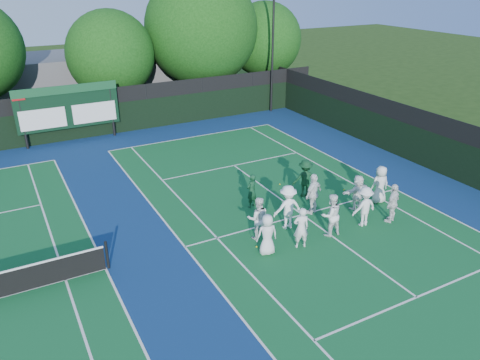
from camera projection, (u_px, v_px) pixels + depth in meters
name	position (u px, v px, depth m)	size (l,w,h in m)	color
ground	(316.00, 225.00, 19.52)	(120.00, 120.00, 0.00)	#1E380F
court_apron	(172.00, 251.00, 17.72)	(34.00, 32.00, 0.01)	navy
near_court	(302.00, 215.00, 20.31)	(11.05, 23.85, 0.01)	#115527
back_fence	(85.00, 117.00, 29.22)	(34.00, 0.08, 3.00)	black
divider_fence_right	(450.00, 151.00, 23.66)	(0.08, 32.00, 3.00)	black
scoreboard	(68.00, 107.00, 28.11)	(6.00, 0.21, 3.55)	black
clubhouse	(115.00, 77.00, 37.12)	(18.00, 6.00, 4.00)	#58585D
light_pole_right	(273.00, 24.00, 32.80)	(1.20, 0.30, 10.12)	black
tree_c	(113.00, 56.00, 32.16)	(5.98, 5.98, 7.47)	#311C0D
tree_d	(203.00, 32.00, 34.60)	(8.31, 8.31, 9.96)	#311C0D
tree_e	(266.00, 41.00, 37.39)	(5.85, 5.85, 7.65)	#311C0D
tennis_ball_0	(303.00, 230.00, 19.10)	(0.07, 0.07, 0.07)	yellow
tennis_ball_1	(280.00, 184.00, 23.15)	(0.07, 0.07, 0.07)	yellow
tennis_ball_2	(395.00, 193.00, 22.29)	(0.07, 0.07, 0.07)	yellow
tennis_ball_3	(257.00, 247.00, 17.91)	(0.07, 0.07, 0.07)	yellow
tennis_ball_4	(251.00, 194.00, 22.11)	(0.07, 0.07, 0.07)	yellow
tennis_ball_5	(344.00, 190.00, 22.57)	(0.07, 0.07, 0.07)	yellow
player_front_0	(267.00, 235.00, 17.23)	(0.79, 0.52, 1.62)	silver
player_front_1	(301.00, 228.00, 17.63)	(0.61, 0.40, 1.67)	silver
player_front_2	(331.00, 215.00, 18.44)	(0.87, 0.68, 1.79)	white
player_front_3	(364.00, 207.00, 19.17)	(1.12, 0.64, 1.73)	white
player_front_4	(393.00, 203.00, 19.44)	(1.02, 0.42, 1.73)	silver
player_back_0	(258.00, 218.00, 18.20)	(0.86, 0.67, 1.78)	white
player_back_1	(288.00, 207.00, 18.94)	(1.22, 0.70, 1.88)	white
player_back_2	(313.00, 194.00, 20.11)	(1.09, 0.45, 1.86)	white
player_back_3	(357.00, 192.00, 20.57)	(1.48, 0.47, 1.60)	white
player_back_4	(380.00, 185.00, 21.10)	(0.86, 0.56, 1.76)	silver
coach_left	(252.00, 191.00, 20.69)	(0.58, 0.38, 1.59)	#103B21
coach_right	(305.00, 178.00, 21.65)	(1.18, 0.68, 1.82)	#0E351A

